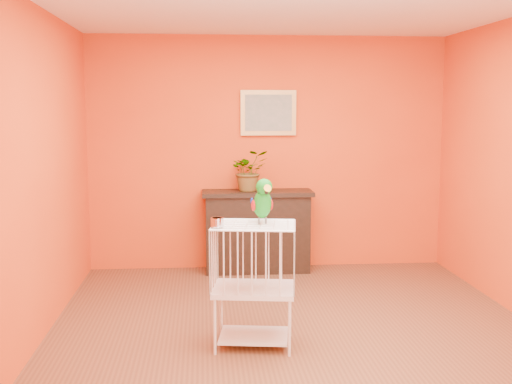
{
  "coord_description": "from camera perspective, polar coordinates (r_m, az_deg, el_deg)",
  "views": [
    {
      "loc": [
        -0.73,
        -4.91,
        1.81
      ],
      "look_at": [
        -0.34,
        -0.22,
        1.19
      ],
      "focal_mm": 45.0,
      "sensor_mm": 36.0,
      "label": 1
    }
  ],
  "objects": [
    {
      "name": "ground",
      "position": [
        5.29,
        3.58,
        -12.5
      ],
      "size": [
        4.5,
        4.5,
        0.0
      ],
      "primitive_type": "plane",
      "color": "brown",
      "rests_on": "ground"
    },
    {
      "name": "feed_cup",
      "position": [
        4.68,
        -3.47,
        -2.71
      ],
      "size": [
        0.1,
        0.1,
        0.07
      ],
      "primitive_type": "cylinder",
      "color": "silver",
      "rests_on": "birdcage"
    },
    {
      "name": "room_shell",
      "position": [
        4.97,
        3.73,
        4.92
      ],
      "size": [
        4.5,
        4.5,
        4.5
      ],
      "color": "#E14815",
      "rests_on": "ground"
    },
    {
      "name": "birdcage",
      "position": [
        4.9,
        -0.19,
        -8.1
      ],
      "size": [
        0.67,
        0.55,
        0.94
      ],
      "rotation": [
        0.0,
        0.0,
        -0.15
      ],
      "color": "white",
      "rests_on": "ground"
    },
    {
      "name": "console_cabinet",
      "position": [
        7.11,
        0.11,
        -3.49
      ],
      "size": [
        1.21,
        0.44,
        0.9
      ],
      "color": "black",
      "rests_on": "ground"
    },
    {
      "name": "framed_picture",
      "position": [
        7.17,
        1.11,
        7.05
      ],
      "size": [
        0.62,
        0.04,
        0.5
      ],
      "color": "#BB8842",
      "rests_on": "room_shell"
    },
    {
      "name": "parrot",
      "position": [
        4.8,
        0.59,
        -0.76
      ],
      "size": [
        0.18,
        0.31,
        0.35
      ],
      "rotation": [
        0.0,
        0.0,
        0.21
      ],
      "color": "#59544C",
      "rests_on": "birdcage"
    },
    {
      "name": "potted_plant",
      "position": [
        7.03,
        -0.63,
        1.53
      ],
      "size": [
        0.5,
        0.53,
        0.35
      ],
      "primitive_type": "imported",
      "rotation": [
        0.0,
        0.0,
        0.24
      ],
      "color": "#26722D",
      "rests_on": "console_cabinet"
    }
  ]
}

